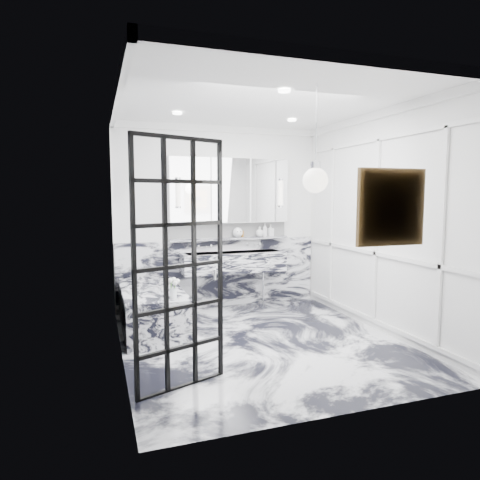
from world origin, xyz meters
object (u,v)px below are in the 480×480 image
object	(u,v)px
mirror_cabinet	(230,190)
bathtub	(152,309)
trough_sink	(233,262)
crittall_door	(180,266)

from	to	relation	value
mirror_cabinet	bathtub	size ratio (longest dim) A/B	1.15
trough_sink	mirror_cabinet	size ratio (longest dim) A/B	0.84
crittall_door	trough_sink	world-z (taller)	crittall_door
trough_sink	mirror_cabinet	distance (m)	1.10
trough_sink	mirror_cabinet	world-z (taller)	mirror_cabinet
mirror_cabinet	bathtub	xyz separation A→B (m)	(-1.32, -0.83, -1.54)
crittall_door	trough_sink	distance (m)	2.79
crittall_door	bathtub	xyz separation A→B (m)	(-0.05, 1.79, -0.84)
trough_sink	bathtub	bearing A→B (deg)	-153.52
trough_sink	mirror_cabinet	xyz separation A→B (m)	(-0.00, 0.17, 1.09)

